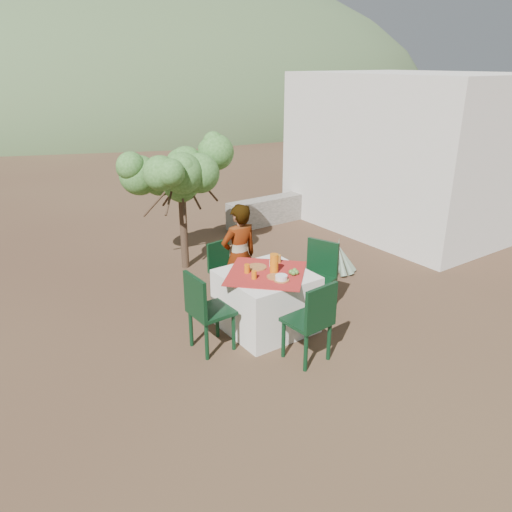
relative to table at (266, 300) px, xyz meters
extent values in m
plane|color=#3C241B|center=(-0.62, 0.13, -0.38)|extent=(160.00, 160.00, 0.00)
cube|color=white|center=(0.00, 0.00, 0.00)|extent=(1.02, 1.02, 0.75)
cube|color=#A61827|center=(0.00, 0.00, 0.38)|extent=(1.30, 1.30, 0.01)
cylinder|color=black|center=(-0.10, 0.84, -0.18)|extent=(0.04, 0.04, 0.41)
cylinder|color=black|center=(0.21, 0.88, -0.18)|extent=(0.04, 0.04, 0.41)
cylinder|color=black|center=(-0.14, 1.14, -0.18)|extent=(0.04, 0.04, 0.41)
cylinder|color=black|center=(0.17, 1.18, -0.18)|extent=(0.04, 0.04, 0.41)
cube|color=black|center=(0.04, 1.01, 0.03)|extent=(0.43, 0.43, 0.04)
cube|color=black|center=(0.01, 1.18, 0.25)|extent=(0.38, 0.09, 0.40)
cylinder|color=black|center=(0.13, -0.65, -0.14)|extent=(0.05, 0.05, 0.48)
cylinder|color=black|center=(-0.24, -0.67, -0.14)|extent=(0.05, 0.05, 0.48)
cylinder|color=black|center=(0.15, -1.01, -0.14)|extent=(0.05, 0.05, 0.48)
cylinder|color=black|center=(-0.21, -1.04, -0.14)|extent=(0.05, 0.05, 0.48)
cube|color=black|center=(-0.04, -0.84, 0.10)|extent=(0.48, 0.48, 0.04)
cube|color=black|center=(-0.03, -1.05, 0.36)|extent=(0.45, 0.07, 0.47)
cylinder|color=black|center=(-0.62, -0.21, -0.14)|extent=(0.05, 0.05, 0.49)
cylinder|color=black|center=(-0.63, 0.15, -0.14)|extent=(0.05, 0.05, 0.49)
cylinder|color=black|center=(-0.99, -0.22, -0.14)|extent=(0.05, 0.05, 0.49)
cylinder|color=black|center=(-1.00, 0.15, -0.14)|extent=(0.05, 0.05, 0.49)
cube|color=black|center=(-0.81, -0.03, 0.11)|extent=(0.46, 0.46, 0.04)
cube|color=black|center=(-1.02, -0.04, 0.36)|extent=(0.05, 0.45, 0.47)
cylinder|color=black|center=(0.52, 0.05, -0.14)|extent=(0.05, 0.05, 0.49)
cylinder|color=black|center=(0.65, -0.29, -0.14)|extent=(0.05, 0.05, 0.49)
cylinder|color=black|center=(0.87, 0.18, -0.14)|extent=(0.05, 0.05, 0.49)
cylinder|color=black|center=(1.00, -0.16, -0.14)|extent=(0.05, 0.05, 0.49)
cube|color=black|center=(0.76, -0.05, 0.11)|extent=(0.59, 0.59, 0.04)
cube|color=black|center=(0.95, 0.02, 0.37)|extent=(0.20, 0.44, 0.48)
imported|color=#8C6651|center=(0.06, 0.71, 0.36)|extent=(0.55, 0.36, 1.47)
cylinder|color=#433221|center=(0.08, 2.39, 0.32)|extent=(0.12, 0.12, 1.41)
sphere|color=#2C5920|center=(0.08, 2.39, 1.03)|extent=(0.60, 0.60, 0.60)
sphere|color=#2C5920|center=(0.64, 2.39, 1.18)|extent=(0.56, 0.56, 0.56)
sphere|color=#2C5920|center=(-0.42, 2.49, 1.13)|extent=(0.52, 0.52, 0.52)
sphere|color=#2C5920|center=(0.18, 2.95, 1.23)|extent=(0.54, 0.54, 0.54)
sphere|color=#2C5920|center=(0.13, 1.89, 1.08)|extent=(0.48, 0.48, 0.48)
sphere|color=slate|center=(2.02, 0.81, -0.34)|extent=(0.20, 0.20, 0.20)
cone|color=slate|center=(2.02, 0.81, -0.08)|extent=(0.11, 0.11, 0.58)
cone|color=slate|center=(2.16, 0.81, -0.15)|extent=(0.36, 0.12, 0.49)
cone|color=slate|center=(2.13, 0.88, -0.15)|extent=(0.32, 0.26, 0.51)
cone|color=slate|center=(2.07, 0.93, -0.15)|extent=(0.20, 0.34, 0.50)
cone|color=slate|center=(1.99, 0.94, -0.15)|extent=(0.18, 0.35, 0.50)
cone|color=slate|center=(1.92, 0.89, -0.15)|extent=(0.31, 0.27, 0.51)
cone|color=slate|center=(1.89, 0.82, -0.15)|extent=(0.36, 0.12, 0.49)
cone|color=slate|center=(1.92, 0.74, -0.15)|extent=(0.32, 0.26, 0.51)
cone|color=slate|center=(1.98, 0.69, -0.15)|extent=(0.20, 0.34, 0.50)
cone|color=slate|center=(2.06, 0.68, -0.15)|extent=(0.18, 0.35, 0.50)
cone|color=slate|center=(2.13, 0.73, -0.15)|extent=(0.31, 0.27, 0.51)
cube|color=beige|center=(4.98, 1.93, 1.12)|extent=(3.20, 4.20, 3.00)
cube|color=gray|center=(2.98, 3.53, -0.10)|extent=(2.60, 0.35, 0.55)
ellipsoid|color=#364D2B|center=(11.38, 36.13, -0.38)|extent=(48.00, 48.00, 20.00)
ellipsoid|color=gray|center=(27.38, 46.13, -0.38)|extent=(36.00, 36.00, 14.00)
cylinder|color=brown|center=(0.00, 0.20, 0.39)|extent=(0.26, 0.26, 0.01)
cylinder|color=brown|center=(0.01, -0.17, 0.39)|extent=(0.20, 0.20, 0.01)
cylinder|color=orange|center=(-0.19, 0.14, 0.44)|extent=(0.07, 0.07, 0.11)
cylinder|color=orange|center=(-0.23, -0.06, 0.43)|extent=(0.06, 0.06, 0.10)
cylinder|color=orange|center=(0.09, -0.03, 0.50)|extent=(0.11, 0.11, 0.24)
cylinder|color=brown|center=(0.01, -0.29, 0.39)|extent=(0.20, 0.20, 0.01)
cylinder|color=silver|center=(0.01, -0.29, 0.42)|extent=(0.15, 0.15, 0.05)
cylinder|color=#C27522|center=(0.24, 0.16, 0.43)|extent=(0.07, 0.07, 0.10)
cylinder|color=#C27522|center=(0.33, 0.19, 0.43)|extent=(0.06, 0.06, 0.10)
cube|color=silver|center=(0.19, 0.12, 0.43)|extent=(0.07, 0.04, 0.09)
sphere|color=#497C2D|center=(0.22, -0.21, 0.41)|extent=(0.06, 0.06, 0.06)
sphere|color=#497C2D|center=(0.28, -0.20, 0.41)|extent=(0.06, 0.06, 0.06)
sphere|color=#497C2D|center=(0.27, -0.26, 0.41)|extent=(0.06, 0.06, 0.06)
sphere|color=#497C2D|center=(0.22, -0.26, 0.41)|extent=(0.06, 0.06, 0.06)
camera|label=1|loc=(-3.34, -4.57, 2.83)|focal=35.00mm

